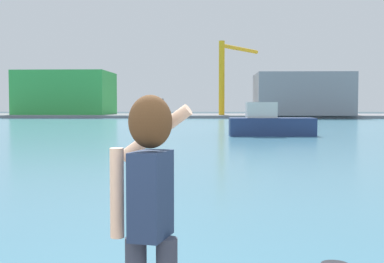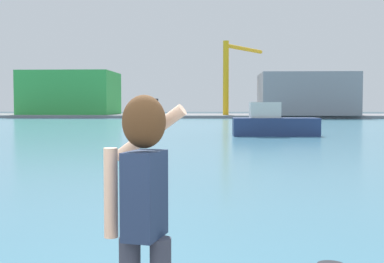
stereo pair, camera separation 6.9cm
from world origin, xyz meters
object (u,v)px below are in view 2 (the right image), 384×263
Objects in this scene: boat_moored at (273,124)px; person_photographer at (144,200)px; warehouse_left at (71,93)px; warehouse_right at (306,94)px; port_crane at (232,68)px.

person_photographer is at bearing -98.53° from boat_moored.
warehouse_left reaches higher than warehouse_right.
warehouse_left is 30.64m from port_crane.
person_photographer is 96.29m from warehouse_left.
person_photographer is 88.13m from warehouse_right.
warehouse_right is at bearing -7.81° from port_crane.
warehouse_right is (11.05, 51.79, 3.16)m from boat_moored.
port_crane reaches higher than boat_moored.
person_photographer is 0.14× the size of port_crane.
warehouse_left is at bearing 29.97° from person_photographer.
person_photographer is at bearing -91.93° from port_crane.
warehouse_right is at bearing -7.54° from warehouse_left.
warehouse_left is 1.28× the size of port_crane.
person_photographer is at bearing -73.65° from warehouse_left.
warehouse_right is (42.69, -5.65, -0.38)m from warehouse_left.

